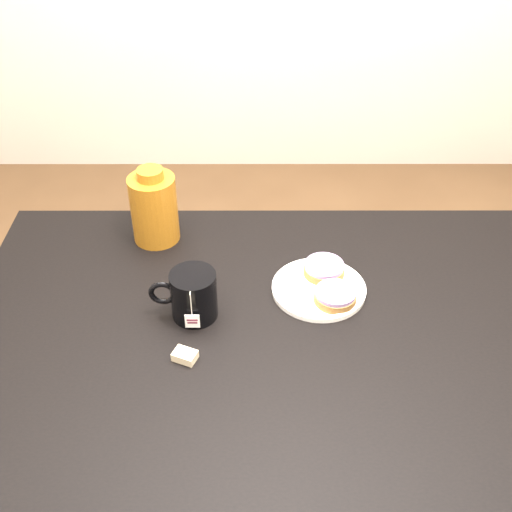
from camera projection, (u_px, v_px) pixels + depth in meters
name	position (u px, v px, depth m)	size (l,w,h in m)	color
table	(296.00, 362.00, 1.36)	(1.40, 0.90, 0.75)	black
plate	(319.00, 288.00, 1.41)	(0.21, 0.21, 0.02)	white
bagel_back	(324.00, 269.00, 1.43)	(0.13, 0.13, 0.03)	brown
bagel_front	(335.00, 296.00, 1.36)	(0.09, 0.09, 0.03)	brown
mug	(193.00, 295.00, 1.32)	(0.14, 0.10, 0.11)	black
teabag_pouch	(185.00, 356.00, 1.25)	(0.04, 0.03, 0.02)	#C6B793
bagel_package	(154.00, 208.00, 1.52)	(0.14, 0.14, 0.19)	#67380D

